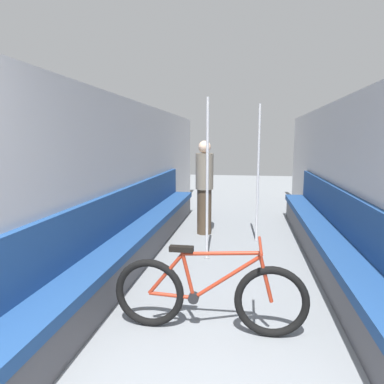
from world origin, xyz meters
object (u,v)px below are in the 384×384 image
Objects in this scene: bench_seat_row_right at (332,245)px; bicycle at (208,295)px; bench_seat_row_left at (137,236)px; grab_pole_far at (258,176)px; passenger_standing at (204,187)px; grab_pole_near at (207,182)px.

bicycle is at bearing -129.70° from bench_seat_row_right.
bench_seat_row_left is 2.00m from bicycle.
bench_seat_row_left is 1.00× the size of bench_seat_row_right.
bench_seat_row_right is 2.11m from bicycle.
bench_seat_row_left is at bearing -145.63° from grab_pole_far.
grab_pole_far reaches higher than passenger_standing.
bench_seat_row_left is 3.78× the size of bicycle.
bench_seat_row_right is 1.59m from grab_pole_far.
grab_pole_far is at bearing 128.77° from bench_seat_row_right.
grab_pole_near is 1.17m from grab_pole_far.
grab_pole_far is 1.35× the size of passenger_standing.
bench_seat_row_left is 2.09m from grab_pole_far.
passenger_standing reaches higher than bench_seat_row_left.
passenger_standing reaches higher than bench_seat_row_right.
bench_seat_row_left and bench_seat_row_right have the same top height.
bicycle is 2.86m from grab_pole_far.
bicycle is (1.16, -1.63, 0.00)m from bench_seat_row_left.
grab_pole_far is (0.46, 2.73, 0.72)m from bicycle.
grab_pole_near is at bearing 10.01° from bench_seat_row_left.
grab_pole_near and grab_pole_far have the same top height.
bench_seat_row_left is at bearing -169.99° from passenger_standing.
grab_pole_near is 1.35× the size of passenger_standing.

